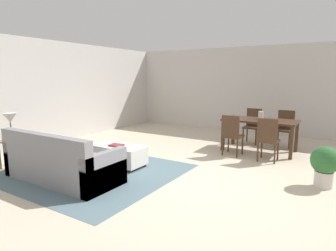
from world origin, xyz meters
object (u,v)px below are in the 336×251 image
Objects in this scene: dining_table at (260,123)px; book_on_ottoman at (116,145)px; couch at (61,164)px; dining_chair_near_right at (268,137)px; table_lamp at (10,119)px; potted_plant at (325,164)px; dining_chair_near_left at (232,133)px; ottoman_table at (118,154)px; dining_chair_far_left at (253,124)px; dining_chair_far_right at (285,126)px; side_table at (13,146)px; vase_centerpiece at (261,115)px.

book_on_ottoman is (-2.08, -2.71, -0.24)m from dining_table.
couch is 1.26× the size of dining_table.
couch is at bearing -132.68° from dining_chair_near_right.
book_on_ottoman is (-2.46, -1.88, -0.09)m from dining_chair_near_right.
table_lamp reaches higher than potted_plant.
dining_chair_near_left reaches higher than potted_plant.
ottoman_table is 2.14m from table_lamp.
ottoman_table is 3.86m from dining_chair_far_left.
dining_chair_far_right is (2.79, 4.59, 0.23)m from couch.
table_lamp is 0.57× the size of dining_chair_near_left.
dining_table reaches higher than potted_plant.
side_table is at bearing -133.95° from dining_table.
couch is 8.06× the size of book_on_ottoman.
ottoman_table is 1.97× the size of side_table.
couch is at bearing 2.09° from table_lamp.
book_on_ottoman is at bearing -127.49° from dining_table.
dining_chair_near_left is at bearing 175.18° from dining_chair_near_right.
side_table is 4.51m from dining_chair_near_left.
potted_plant reaches higher than side_table.
vase_centerpiece is at bearing 62.09° from dining_chair_near_left.
ottoman_table is 3.46m from vase_centerpiece.
potted_plant is at bearing 14.43° from book_on_ottoman.
dining_table is 2.48× the size of potted_plant.
vase_centerpiece is (-0.38, 0.86, 0.34)m from dining_chair_near_right.
side_table is at bearing 153.43° from table_lamp.
table_lamp is at bearing -133.70° from vase_centerpiece.
table_lamp reaches higher than dining_table.
table_lamp is at bearing -144.04° from ottoman_table.
dining_chair_near_left is (1.94, 3.04, 0.23)m from couch.
dining_table is 1.80× the size of dining_chair_near_right.
dining_chair_far_right is at bearing -0.24° from dining_chair_far_left.
ottoman_table is 0.66× the size of dining_table.
vase_centerpiece is at bearing 58.36° from couch.
dining_chair_far_right is at bearing 61.64° from dining_table.
side_table is 0.82× the size of potted_plant.
ottoman_table is at bearing -127.96° from dining_table.
dining_chair_far_right is (4.14, 4.64, 0.08)m from side_table.
vase_centerpiece is at bearing 129.03° from potted_plant.
dining_chair_far_left is 1.38× the size of potted_plant.
table_lamp is 5.73m from dining_chair_far_left.
vase_centerpiece reaches higher than dining_chair_far_left.
table_lamp is 2.70× the size of vase_centerpiece.
couch is 3.13× the size of potted_plant.
potted_plant is (3.84, 2.00, 0.10)m from couch.
dining_chair_near_right and dining_chair_far_right have the same top height.
dining_chair_far_left is at bearing 54.40° from side_table.
dining_chair_near_left is 2.17m from potted_plant.
dining_chair_far_right is (0.85, 1.56, 0.00)m from dining_chair_near_left.
dining_chair_near_right is (0.80, -0.07, 0.00)m from dining_chair_near_left.
vase_centerpiece is at bearing 52.40° from ottoman_table.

